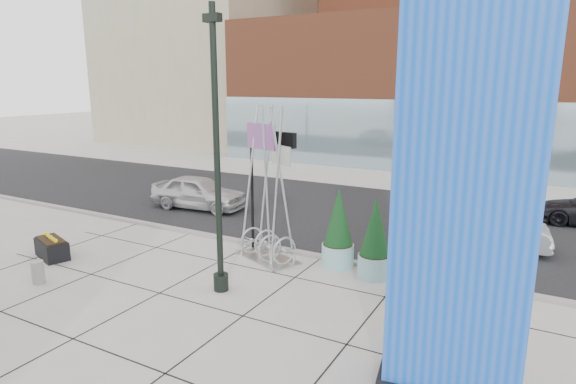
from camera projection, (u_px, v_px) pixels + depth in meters
The scene contains 17 objects.
ground at pixel (234, 294), 14.29m from camera, with size 160.00×160.00×0.00m, color #9E9991.
street_asphalt at pixel (355, 215), 22.84m from camera, with size 80.00×12.00×0.02m, color black.
curb_edge at pixel (296, 252), 17.70m from camera, with size 80.00×0.30×0.12m, color gray.
tower_podium at pixel (453, 91), 35.67m from camera, with size 34.00×10.00×11.00m, color brown.
tower_glass_front at pixel (436, 138), 32.24m from camera, with size 34.00×0.60×5.00m, color #8CA5B2.
blue_pylon at pixel (465, 177), 8.88m from camera, with size 2.94×1.69×9.23m.
lamp_post at pixel (218, 181), 13.85m from camera, with size 0.52×0.45×8.26m.
public_art_sculpture at pixel (268, 221), 16.82m from camera, with size 2.67×2.01×5.44m.
concrete_bollard at pixel (38, 272), 15.02m from camera, with size 0.38×0.38×0.73m, color gray.
overhead_street_sign at pixel (269, 148), 17.15m from camera, with size 2.12×0.54×4.49m.
round_planter_east at pixel (411, 258), 13.87m from camera, with size 1.02×1.02×2.54m.
round_planter_mid at pixel (375, 240), 15.33m from camera, with size 1.06×1.06×2.64m.
round_planter_west at pixel (338, 230), 16.24m from camera, with size 1.10×1.10×2.75m.
box_planter_north at pixel (52, 247), 17.22m from camera, with size 1.69×1.21×0.84m.
car_white_west at pixel (199, 192), 23.83m from camera, with size 1.95×4.84×1.65m, color silver.
car_silver_mid at pixel (479, 226), 18.29m from camera, with size 1.73×4.95×1.63m, color #ABAFB3.
traffic_signal at pixel (215, 141), 32.23m from camera, with size 0.15×0.18×4.10m.
Camera 1 is at (7.79, -10.84, 6.16)m, focal length 30.00 mm.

